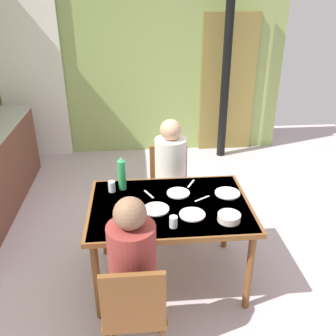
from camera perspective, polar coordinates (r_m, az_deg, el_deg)
name	(u,v)px	position (r m, az deg, el deg)	size (l,w,h in m)	color
ground_plane	(145,268)	(3.51, -3.55, -15.07)	(7.28, 7.28, 0.00)	#C3B1B9
wall_back	(136,56)	(5.52, -4.96, 16.71)	(4.27, 0.10, 2.84)	#96AE5F
door_wooden	(228,85)	(5.69, 9.12, 12.43)	(0.80, 0.05, 2.00)	olive
stove_pipe_column	(227,59)	(5.32, 8.99, 16.16)	(0.12, 0.12, 2.84)	black
curtain_panel	(31,76)	(5.65, -20.28, 13.12)	(0.90, 0.03, 2.39)	white
dining_table	(170,213)	(3.01, 0.25, -6.83)	(1.28, 0.91, 0.74)	brown
chair_near_diner	(134,309)	(2.49, -5.17, -20.63)	(0.40, 0.40, 0.87)	brown
chair_far_diner	(169,183)	(3.80, 0.20, -2.36)	(0.40, 0.40, 0.87)	brown
person_near_diner	(132,258)	(2.39, -5.47, -13.58)	(0.30, 0.37, 0.77)	maroon
person_far_diner	(171,164)	(3.55, 0.41, 0.64)	(0.30, 0.37, 0.77)	silver
water_bottle_green_near	(122,174)	(3.15, -7.08, -0.94)	(0.07, 0.07, 0.30)	green
serving_bowl_center	(229,217)	(2.81, 9.31, -7.45)	(0.17, 0.17, 0.06)	silver
dinner_plate_near_left	(156,209)	(2.91, -1.83, -6.29)	(0.20, 0.20, 0.01)	white
dinner_plate_near_right	(192,214)	(2.85, 3.74, -7.10)	(0.20, 0.20, 0.01)	white
dinner_plate_far_center	(178,193)	(3.12, 1.58, -3.84)	(0.19, 0.19, 0.01)	white
dinner_plate_far_side	(228,193)	(3.15, 9.10, -3.84)	(0.21, 0.21, 0.01)	white
drinking_glass_by_near_diner	(173,222)	(2.69, 0.84, -8.23)	(0.06, 0.06, 0.09)	silver
drinking_glass_by_far_diner	(112,186)	(3.17, -8.59, -2.81)	(0.06, 0.06, 0.09)	silver
bread_plate_sliced	(120,225)	(2.74, -7.34, -8.63)	(0.19, 0.19, 0.02)	#DBB77A
cutlery_knife_near	(202,199)	(3.06, 5.26, -4.68)	(0.15, 0.02, 0.00)	silver
cutlery_fork_near	(123,209)	(2.93, -6.86, -6.30)	(0.15, 0.02, 0.00)	silver
cutlery_knife_far	(191,184)	(3.28, 3.53, -2.40)	(0.15, 0.02, 0.00)	silver
cutlery_fork_far	(149,194)	(3.11, -2.93, -4.03)	(0.15, 0.02, 0.00)	silver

